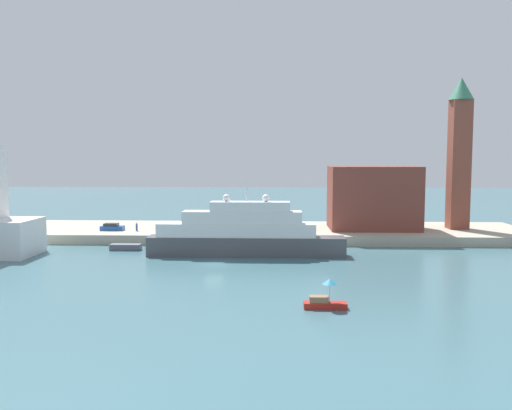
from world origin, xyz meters
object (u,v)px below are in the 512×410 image
work_barge (126,247)px  person_figure (137,227)px  parked_car (112,227)px  mooring_bollard (209,232)px  bell_tower (459,148)px  large_yacht (243,234)px  small_motorboat (325,299)px  harbor_building (373,198)px

work_barge → person_figure: 10.55m
parked_car → mooring_bollard: (18.38, -4.58, -0.21)m
parked_car → person_figure: (4.70, -0.62, 0.15)m
work_barge → person_figure: (-0.95, 10.33, 1.90)m
work_barge → bell_tower: (58.01, 15.96, 16.18)m
large_yacht → person_figure: (-20.23, 14.28, -0.90)m
work_barge → mooring_bollard: (12.74, 6.37, 1.54)m
small_motorboat → harbor_building: (13.09, 47.07, 6.50)m
large_yacht → parked_car: bearing=149.1°
small_motorboat → harbor_building: harbor_building is taller
large_yacht → mooring_bollard: size_ratio=41.83×
harbor_building → parked_car: 48.33m
work_barge → mooring_bollard: mooring_bollard is taller
parked_car → bell_tower: bearing=4.5°
bell_tower → person_figure: 60.92m
harbor_building → person_figure: (-43.17, -4.77, -5.08)m
large_yacht → small_motorboat: size_ratio=7.08×
bell_tower → person_figure: bell_tower is taller
parked_car → mooring_bollard: size_ratio=5.80×
work_barge → mooring_bollard: size_ratio=6.81×
bell_tower → harbor_building: bearing=-176.9°
person_figure → bell_tower: bearing=5.5°
large_yacht → parked_car: (-24.92, 14.90, -1.05)m
small_motorboat → large_yacht: bearing=109.4°
person_figure → large_yacht: bearing=-35.2°
small_motorboat → work_barge: size_ratio=0.87×
harbor_building → person_figure: 43.73m
harbor_building → person_figure: harbor_building is taller
person_figure → mooring_bollard: (13.69, -3.96, -0.36)m
harbor_building → person_figure: bearing=-173.7°
harbor_building → parked_car: size_ratio=3.89×
small_motorboat → harbor_building: bearing=74.5°
harbor_building → bell_tower: (15.79, 0.87, 9.19)m
harbor_building → mooring_bollard: 31.22m
harbor_building → bell_tower: 18.29m
harbor_building → mooring_bollard: harbor_building is taller
work_barge → harbor_building: harbor_building is taller
bell_tower → mooring_bollard: size_ratio=38.88×
large_yacht → mooring_bollard: bearing=122.4°
mooring_bollard → work_barge: bearing=-153.4°
bell_tower → person_figure: (-58.96, -5.63, -14.28)m
large_yacht → work_barge: size_ratio=6.14×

